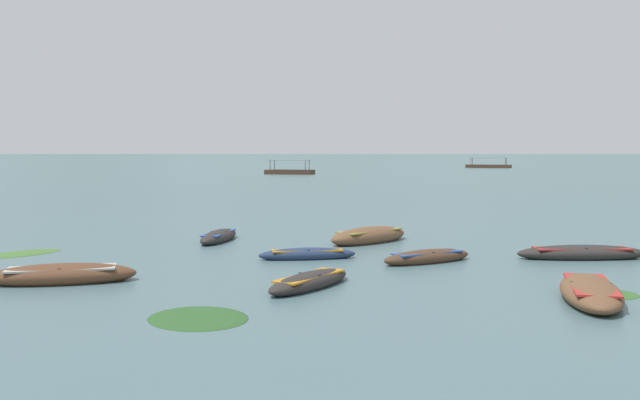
% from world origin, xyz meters
% --- Properties ---
extents(ground_plane, '(6000.00, 6000.00, 0.00)m').
position_xyz_m(ground_plane, '(0.00, 1500.00, 0.00)').
color(ground_plane, slate).
extents(mountain_1, '(1271.92, 1271.92, 376.90)m').
position_xyz_m(mountain_1, '(-966.36, 2149.49, 188.45)').
color(mountain_1, '#56665B').
rests_on(mountain_1, ground).
extents(mountain_2, '(1727.83, 1727.83, 423.77)m').
position_xyz_m(mountain_2, '(-307.62, 2480.91, 211.88)').
color(mountain_2, slate).
rests_on(mountain_2, ground).
extents(mountain_3, '(2063.99, 2063.99, 538.77)m').
position_xyz_m(mountain_3, '(716.98, 2603.91, 269.38)').
color(mountain_3, slate).
rests_on(mountain_3, ground).
extents(rowboat_0, '(1.25, 3.76, 0.56)m').
position_xyz_m(rowboat_0, '(-6.27, 23.53, 0.18)').
color(rowboat_0, '#2D2826').
rests_on(rowboat_0, ground).
extents(rowboat_1, '(2.49, 3.65, 0.52)m').
position_xyz_m(rowboat_1, '(-1.45, 13.97, 0.16)').
color(rowboat_1, '#2D2826').
rests_on(rowboat_1, ground).
extents(rowboat_2, '(4.62, 1.75, 0.59)m').
position_xyz_m(rowboat_2, '(7.35, 19.98, 0.19)').
color(rowboat_2, '#2D2826').
rests_on(rowboat_2, ground).
extents(rowboat_3, '(3.42, 2.86, 0.53)m').
position_xyz_m(rowboat_3, '(2.00, 18.68, 0.17)').
color(rowboat_3, '#4C3323').
rests_on(rowboat_3, ground).
extents(rowboat_4, '(4.32, 2.60, 0.67)m').
position_xyz_m(rowboat_4, '(-8.49, 14.04, 0.21)').
color(rowboat_4, brown).
rests_on(rowboat_4, ground).
extents(rowboat_5, '(3.48, 1.67, 0.48)m').
position_xyz_m(rowboat_5, '(-2.08, 19.03, 0.15)').
color(rowboat_5, navy).
rests_on(rowboat_5, ground).
extents(rowboat_6, '(1.98, 4.37, 0.66)m').
position_xyz_m(rowboat_6, '(5.68, 12.95, 0.21)').
color(rowboat_6, brown).
rests_on(rowboat_6, ground).
extents(rowboat_7, '(3.79, 4.20, 0.79)m').
position_xyz_m(rowboat_7, '(-0.07, 23.73, 0.24)').
color(rowboat_7, brown).
rests_on(rowboat_7, ground).
extents(ferry_1, '(10.37, 5.42, 2.54)m').
position_xyz_m(ferry_1, '(23.65, 156.85, 0.45)').
color(ferry_1, '#4C3323').
rests_on(ferry_1, ground).
extents(ferry_2, '(8.19, 4.28, 2.54)m').
position_xyz_m(ferry_2, '(-15.00, 108.73, 0.45)').
color(ferry_2, '#4C3323').
rests_on(ferry_2, ground).
extents(weed_patch_1, '(1.60, 1.63, 0.14)m').
position_xyz_m(weed_patch_1, '(6.46, 13.73, 0.00)').
color(weed_patch_1, '#38662D').
rests_on(weed_patch_1, ground).
extents(weed_patch_2, '(3.21, 3.49, 0.14)m').
position_xyz_m(weed_patch_2, '(-12.59, 19.12, 0.00)').
color(weed_patch_2, '#477033').
rests_on(weed_patch_2, ground).
extents(weed_patch_3, '(3.23, 3.28, 0.14)m').
position_xyz_m(weed_patch_3, '(-3.52, 10.19, 0.00)').
color(weed_patch_3, '#2D5628').
rests_on(weed_patch_3, ground).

